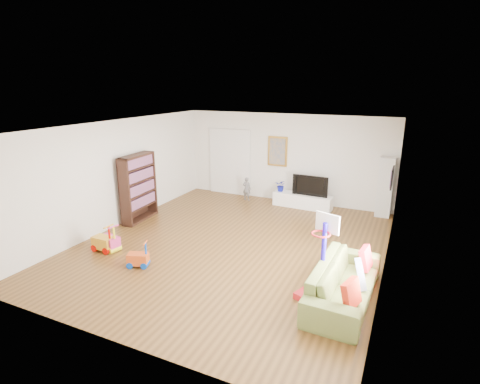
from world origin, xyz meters
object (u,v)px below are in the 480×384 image
at_px(sofa, 344,282).
at_px(basketball_hoop, 318,258).
at_px(bookshelf, 138,188).
at_px(media_console, 302,201).

height_order(sofa, basketball_hoop, basketball_hoop).
relative_size(bookshelf, sofa, 0.78).
bearing_deg(sofa, media_console, 25.78).
xyz_separation_m(bookshelf, basketball_hoop, (5.26, -1.84, -0.15)).
xyz_separation_m(media_console, bookshelf, (-3.72, -2.85, 0.69)).
distance_m(sofa, basketball_hoop, 0.62).
bearing_deg(media_console, bookshelf, -139.23).
height_order(media_console, bookshelf, bookshelf).
relative_size(media_console, bookshelf, 0.98).
height_order(bookshelf, sofa, bookshelf).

